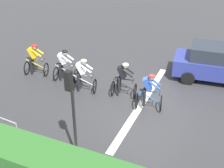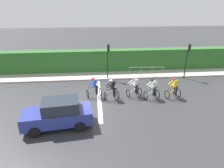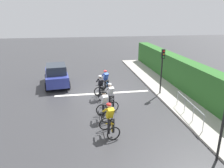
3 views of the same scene
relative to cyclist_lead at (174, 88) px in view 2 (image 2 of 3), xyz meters
The scene contains 14 objects.
ground_plane 6.07m from the cyclist_lead, 93.69° to the right, with size 80.00×80.00×0.00m, color #333335.
sidewalk_kerb 6.87m from the cyclist_lead, 144.12° to the right, with size 2.80×25.08×0.12m, color #ADA89E.
stone_wall_low 7.60m from the cyclist_lead, 148.11° to the right, with size 0.44×25.08×0.42m, color gray.
hedge_wall 7.84m from the cyclist_lead, 149.27° to the right, with size 1.10×25.08×2.28m, color #2D6628.
road_marking_stop_line 5.86m from the cyclist_lead, 93.82° to the right, with size 7.00×0.30×0.01m, color silver.
cyclist_lead is the anchor object (origin of this frame).
cyclist_second 1.69m from the cyclist_lead, 89.07° to the right, with size 0.86×1.18×1.66m.
cyclist_mid 3.02m from the cyclist_lead, 99.70° to the right, with size 0.93×1.21×1.66m.
cyclist_fourth 4.80m from the cyclist_lead, 91.50° to the right, with size 0.86×1.18×1.66m.
cyclist_trailing 6.18m from the cyclist_lead, 96.14° to the right, with size 0.91×1.21×1.66m.
car_navy 8.90m from the cyclist_lead, 69.65° to the right, with size 2.25×4.27×1.76m.
traffic_light_near_crossing 6.70m from the cyclist_lead, 132.97° to the right, with size 0.22×0.31×3.34m.
traffic_light_far_junction 4.97m from the cyclist_lead, 146.13° to the left, with size 0.26×0.30×3.34m.
pedestrian_railing_kerbside 4.74m from the cyclist_lead, 167.68° to the right, with size 0.28×3.34×1.03m.
Camera 2 is at (14.32, -0.06, 7.38)m, focal length 32.79 mm.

